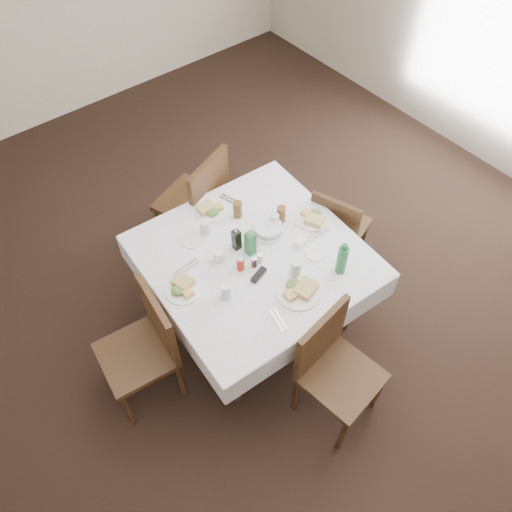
# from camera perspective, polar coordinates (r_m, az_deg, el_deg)

# --- Properties ---
(ground_plane) EXTENTS (7.00, 7.00, 0.00)m
(ground_plane) POSITION_cam_1_polar(r_m,az_deg,el_deg) (4.02, 0.66, -7.10)
(ground_plane) COLOR black
(room_shell) EXTENTS (6.04, 7.04, 2.80)m
(room_shell) POSITION_cam_1_polar(r_m,az_deg,el_deg) (2.71, 0.99, 12.11)
(room_shell) COLOR beige
(room_shell) RESTS_ON ground
(dining_table) EXTENTS (1.49, 1.49, 0.76)m
(dining_table) POSITION_cam_1_polar(r_m,az_deg,el_deg) (3.48, -0.26, -0.61)
(dining_table) COLOR black
(dining_table) RESTS_ON ground
(chair_north) EXTENTS (0.61, 0.61, 1.01)m
(chair_north) POSITION_cam_1_polar(r_m,az_deg,el_deg) (4.08, -6.51, 6.58)
(chair_north) COLOR black
(chair_north) RESTS_ON ground
(chair_south) EXTENTS (0.51, 0.51, 0.95)m
(chair_south) POSITION_cam_1_polar(r_m,az_deg,el_deg) (3.26, 8.64, -11.97)
(chair_south) COLOR black
(chair_south) RESTS_ON ground
(chair_east) EXTENTS (0.51, 0.51, 0.85)m
(chair_east) POSITION_cam_1_polar(r_m,az_deg,el_deg) (4.02, 9.22, 3.37)
(chair_east) COLOR black
(chair_east) RESTS_ON ground
(chair_west) EXTENTS (0.51, 0.51, 0.96)m
(chair_west) POSITION_cam_1_polar(r_m,az_deg,el_deg) (3.36, -12.33, -9.63)
(chair_west) COLOR black
(chair_west) RESTS_ON ground
(meal_north) EXTENTS (0.24, 0.24, 0.05)m
(meal_north) POSITION_cam_1_polar(r_m,az_deg,el_deg) (3.69, -5.19, 5.31)
(meal_north) COLOR white
(meal_north) RESTS_ON dining_table
(meal_south) EXTENTS (0.29, 0.29, 0.06)m
(meal_south) POSITION_cam_1_polar(r_m,az_deg,el_deg) (3.23, 4.94, -3.90)
(meal_south) COLOR white
(meal_south) RESTS_ON dining_table
(meal_east) EXTENTS (0.24, 0.24, 0.05)m
(meal_east) POSITION_cam_1_polar(r_m,az_deg,el_deg) (3.64, 6.48, 4.35)
(meal_east) COLOR white
(meal_east) RESTS_ON dining_table
(meal_west) EXTENTS (0.25, 0.25, 0.05)m
(meal_west) POSITION_cam_1_polar(r_m,az_deg,el_deg) (3.26, -8.36, -3.59)
(meal_west) COLOR white
(meal_west) RESTS_ON dining_table
(side_plate_a) EXTENTS (0.15, 0.15, 0.01)m
(side_plate_a) POSITION_cam_1_polar(r_m,az_deg,el_deg) (3.52, -7.34, 1.79)
(side_plate_a) COLOR white
(side_plate_a) RESTS_ON dining_table
(side_plate_b) EXTENTS (0.15, 0.15, 0.01)m
(side_plate_b) POSITION_cam_1_polar(r_m,az_deg,el_deg) (3.45, 6.84, 0.33)
(side_plate_b) COLOR white
(side_plate_b) RESTS_ON dining_table
(water_n) EXTENTS (0.07, 0.07, 0.12)m
(water_n) POSITION_cam_1_polar(r_m,az_deg,el_deg) (3.52, -5.86, 3.24)
(water_n) COLOR silver
(water_n) RESTS_ON dining_table
(water_s) EXTENTS (0.08, 0.08, 0.14)m
(water_s) POSITION_cam_1_polar(r_m,az_deg,el_deg) (3.27, 4.56, -1.41)
(water_s) COLOR silver
(water_s) RESTS_ON dining_table
(water_e) EXTENTS (0.06, 0.06, 0.11)m
(water_e) POSITION_cam_1_polar(r_m,az_deg,el_deg) (3.55, 2.16, 4.03)
(water_e) COLOR silver
(water_e) RESTS_ON dining_table
(water_w) EXTENTS (0.07, 0.07, 0.12)m
(water_w) POSITION_cam_1_polar(r_m,az_deg,el_deg) (3.17, -3.45, -4.06)
(water_w) COLOR silver
(water_w) RESTS_ON dining_table
(iced_tea_a) EXTENTS (0.06, 0.06, 0.13)m
(iced_tea_a) POSITION_cam_1_polar(r_m,az_deg,el_deg) (3.61, -2.13, 5.33)
(iced_tea_a) COLOR brown
(iced_tea_a) RESTS_ON dining_table
(iced_tea_b) EXTENTS (0.06, 0.06, 0.13)m
(iced_tea_b) POSITION_cam_1_polar(r_m,az_deg,el_deg) (3.58, 2.89, 4.80)
(iced_tea_b) COLOR brown
(iced_tea_b) RESTS_ON dining_table
(bread_basket) EXTENTS (0.23, 0.23, 0.07)m
(bread_basket) POSITION_cam_1_polar(r_m,az_deg,el_deg) (3.52, 1.37, 3.08)
(bread_basket) COLOR silver
(bread_basket) RESTS_ON dining_table
(oil_cruet_dark) EXTENTS (0.05, 0.05, 0.21)m
(oil_cruet_dark) POSITION_cam_1_polar(r_m,az_deg,el_deg) (3.39, -2.25, 1.96)
(oil_cruet_dark) COLOR black
(oil_cruet_dark) RESTS_ON dining_table
(oil_cruet_green) EXTENTS (0.06, 0.06, 0.25)m
(oil_cruet_green) POSITION_cam_1_polar(r_m,az_deg,el_deg) (3.35, -0.65, 1.55)
(oil_cruet_green) COLOR #1B6C2F
(oil_cruet_green) RESTS_ON dining_table
(ketchup_bottle) EXTENTS (0.05, 0.05, 0.11)m
(ketchup_bottle) POSITION_cam_1_polar(r_m,az_deg,el_deg) (3.31, -1.78, -0.90)
(ketchup_bottle) COLOR #B31A03
(ketchup_bottle) RESTS_ON dining_table
(salt_shaker) EXTENTS (0.03, 0.03, 0.08)m
(salt_shaker) POSITION_cam_1_polar(r_m,az_deg,el_deg) (3.35, 0.49, -0.29)
(salt_shaker) COLOR white
(salt_shaker) RESTS_ON dining_table
(pepper_shaker) EXTENTS (0.04, 0.04, 0.09)m
(pepper_shaker) POSITION_cam_1_polar(r_m,az_deg,el_deg) (3.33, -0.21, -0.70)
(pepper_shaker) COLOR #392820
(pepper_shaker) RESTS_ON dining_table
(coffee_mug) EXTENTS (0.13, 0.13, 0.09)m
(coffee_mug) POSITION_cam_1_polar(r_m,az_deg,el_deg) (3.37, -4.18, -0.02)
(coffee_mug) COLOR white
(coffee_mug) RESTS_ON dining_table
(sunglasses) EXTENTS (0.14, 0.08, 0.03)m
(sunglasses) POSITION_cam_1_polar(r_m,az_deg,el_deg) (3.30, 0.30, -2.16)
(sunglasses) COLOR black
(sunglasses) RESTS_ON dining_table
(green_bottle) EXTENTS (0.07, 0.07, 0.27)m
(green_bottle) POSITION_cam_1_polar(r_m,az_deg,el_deg) (3.29, 9.81, -0.39)
(green_bottle) COLOR #1B6C2F
(green_bottle) RESTS_ON dining_table
(sugar_caddy) EXTENTS (0.12, 0.09, 0.05)m
(sugar_caddy) POSITION_cam_1_polar(r_m,az_deg,el_deg) (3.47, 5.17, 1.64)
(sugar_caddy) COLOR white
(sugar_caddy) RESTS_ON dining_table
(cutlery_n) EXTENTS (0.10, 0.20, 0.01)m
(cutlery_n) POSITION_cam_1_polar(r_m,az_deg,el_deg) (3.77, -2.85, 6.34)
(cutlery_n) COLOR silver
(cutlery_n) RESTS_ON dining_table
(cutlery_s) EXTENTS (0.08, 0.18, 0.01)m
(cutlery_s) POSITION_cam_1_polar(r_m,az_deg,el_deg) (3.12, 2.57, -7.26)
(cutlery_s) COLOR silver
(cutlery_s) RESTS_ON dining_table
(cutlery_e) EXTENTS (0.18, 0.05, 0.01)m
(cutlery_e) POSITION_cam_1_polar(r_m,az_deg,el_deg) (3.57, 7.17, 2.60)
(cutlery_e) COLOR silver
(cutlery_e) RESTS_ON dining_table
(cutlery_w) EXTENTS (0.20, 0.06, 0.01)m
(cutlery_w) POSITION_cam_1_polar(r_m,az_deg,el_deg) (3.37, -7.96, -1.40)
(cutlery_w) COLOR silver
(cutlery_w) RESTS_ON dining_table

